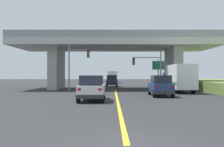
# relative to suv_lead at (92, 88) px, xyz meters

# --- Properties ---
(ground) EXTENTS (160.00, 160.00, 0.00)m
(ground) POSITION_rel_suv_lead_xyz_m (2.03, 16.72, -1.01)
(ground) COLOR #2B2B2D
(overpass_bridge) EXTENTS (28.53, 10.23, 7.79)m
(overpass_bridge) POSITION_rel_suv_lead_xyz_m (2.03, 16.72, 4.57)
(overpass_bridge) COLOR #B7B5AD
(overpass_bridge) RESTS_ON ground
(lane_divider_stripe) EXTENTS (0.20, 26.43, 0.01)m
(lane_divider_stripe) POSITION_rel_suv_lead_xyz_m (2.03, 0.56, -1.01)
(lane_divider_stripe) COLOR yellow
(lane_divider_stripe) RESTS_ON ground
(suv_lead) EXTENTS (2.01, 4.64, 2.02)m
(suv_lead) POSITION_rel_suv_lead_xyz_m (0.00, 0.00, 0.00)
(suv_lead) COLOR silver
(suv_lead) RESTS_ON ground
(suv_crossing) EXTENTS (1.96, 4.64, 2.02)m
(suv_crossing) POSITION_rel_suv_lead_xyz_m (6.28, 4.26, -0.00)
(suv_crossing) COLOR navy
(suv_crossing) RESTS_ON ground
(box_truck) EXTENTS (2.33, 7.41, 3.23)m
(box_truck) POSITION_rel_suv_lead_xyz_m (9.56, 9.74, 0.68)
(box_truck) COLOR navy
(box_truck) RESTS_ON ground
(sedan_oncoming) EXTENTS (1.97, 4.53, 2.02)m
(sedan_oncoming) POSITION_rel_suv_lead_xyz_m (1.56, 23.41, -0.00)
(sedan_oncoming) COLOR navy
(sedan_oncoming) RESTS_ON ground
(traffic_signal_nearside) EXTENTS (3.73, 0.36, 5.03)m
(traffic_signal_nearside) POSITION_rel_suv_lead_xyz_m (6.50, 11.96, 2.18)
(traffic_signal_nearside) COLOR slate
(traffic_signal_nearside) RESTS_ON ground
(traffic_signal_farside) EXTENTS (2.65, 0.36, 6.00)m
(traffic_signal_farside) POSITION_rel_suv_lead_xyz_m (-2.96, 11.27, 2.71)
(traffic_signal_farside) COLOR slate
(traffic_signal_farside) RESTS_ON ground
(highway_sign) EXTENTS (1.70, 0.17, 4.12)m
(highway_sign) POSITION_rel_suv_lead_xyz_m (7.93, 14.20, 2.01)
(highway_sign) COLOR #56595E
(highway_sign) RESTS_ON ground
(semi_truck_distant) EXTENTS (2.33, 7.42, 2.94)m
(semi_truck_distant) POSITION_rel_suv_lead_xyz_m (1.71, 44.60, 0.55)
(semi_truck_distant) COLOR silver
(semi_truck_distant) RESTS_ON ground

